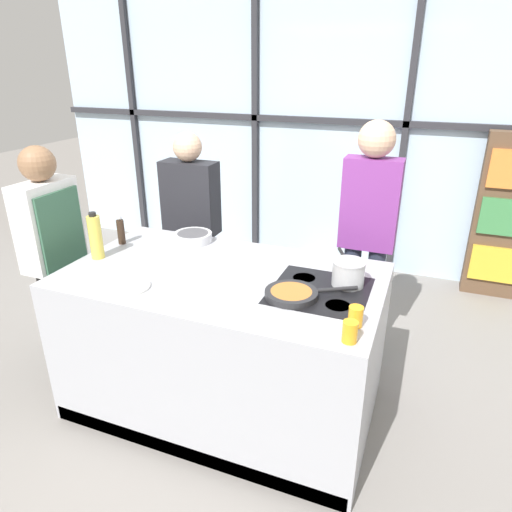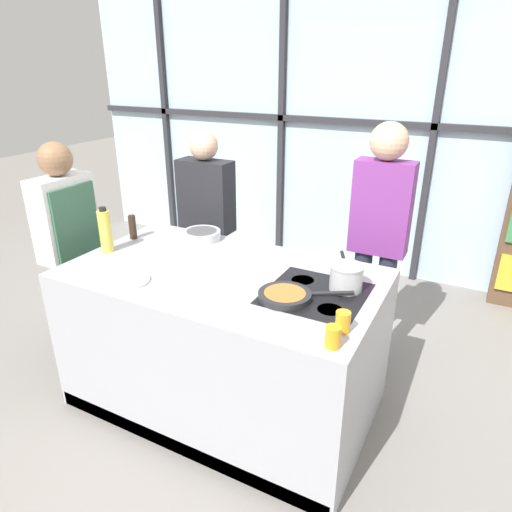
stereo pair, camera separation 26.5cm
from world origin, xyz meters
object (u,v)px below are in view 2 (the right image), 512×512
(mixing_bowl, at_px, (202,235))
(spectator_center_left, at_px, (379,231))
(oil_bottle, at_px, (105,231))
(pepper_grinder, at_px, (133,226))
(chef, at_px, (70,242))
(white_plate, at_px, (128,280))
(juice_glass_far, at_px, (343,322))
(spectator_far_left, at_px, (207,218))
(juice_glass_near, at_px, (333,337))
(frying_pan, at_px, (286,295))
(saucepan, at_px, (346,276))

(mixing_bowl, bearing_deg, spectator_center_left, 24.52)
(oil_bottle, distance_m, pepper_grinder, 0.26)
(chef, height_order, white_plate, chef)
(pepper_grinder, relative_size, juice_glass_far, 1.98)
(spectator_far_left, relative_size, pepper_grinder, 8.10)
(juice_glass_far, bearing_deg, spectator_far_left, 141.99)
(juice_glass_near, bearing_deg, frying_pan, 139.07)
(chef, relative_size, spectator_far_left, 1.01)
(frying_pan, height_order, saucepan, saucepan)
(mixing_bowl, xyz_separation_m, pepper_grinder, (-0.43, -0.21, 0.06))
(saucepan, distance_m, mixing_bowl, 1.15)
(oil_bottle, bearing_deg, mixing_bowl, 48.10)
(juice_glass_near, bearing_deg, juice_glass_far, 90.00)
(mixing_bowl, distance_m, oil_bottle, 0.64)
(chef, relative_size, juice_glass_far, 16.13)
(oil_bottle, relative_size, pepper_grinder, 1.52)
(chef, distance_m, pepper_grinder, 0.47)
(spectator_center_left, height_order, mixing_bowl, spectator_center_left)
(spectator_center_left, relative_size, pepper_grinder, 8.84)
(spectator_center_left, xyz_separation_m, mixing_bowl, (-1.11, -0.51, -0.05))
(frying_pan, xyz_separation_m, mixing_bowl, (-0.88, 0.52, 0.01))
(frying_pan, bearing_deg, saucepan, 45.70)
(chef, height_order, frying_pan, chef)
(mixing_bowl, height_order, oil_bottle, oil_bottle)
(oil_bottle, bearing_deg, spectator_far_left, 82.46)
(chef, distance_m, frying_pan, 1.71)
(oil_bottle, bearing_deg, pepper_grinder, 92.21)
(chef, relative_size, juice_glass_near, 16.13)
(saucepan, height_order, pepper_grinder, pepper_grinder)
(white_plate, relative_size, oil_bottle, 0.81)
(mixing_bowl, relative_size, pepper_grinder, 1.32)
(juice_glass_near, xyz_separation_m, juice_glass_far, (0.00, 0.14, 0.00))
(chef, height_order, pepper_grinder, chef)
(frying_pan, xyz_separation_m, juice_glass_near, (0.36, -0.31, 0.03))
(saucepan, relative_size, mixing_bowl, 1.24)
(juice_glass_near, bearing_deg, saucepan, 101.77)
(spectator_center_left, xyz_separation_m, frying_pan, (-0.23, -1.03, -0.07))
(spectator_far_left, xyz_separation_m, saucepan, (1.41, -0.78, 0.11))
(spectator_far_left, bearing_deg, spectator_center_left, -180.00)
(oil_bottle, bearing_deg, saucepan, 7.29)
(chef, xyz_separation_m, juice_glass_near, (2.06, -0.40, 0.08))
(mixing_bowl, distance_m, pepper_grinder, 0.48)
(frying_pan, xyz_separation_m, juice_glass_far, (0.36, -0.17, 0.03))
(chef, distance_m, spectator_center_left, 2.15)
(spectator_center_left, height_order, pepper_grinder, spectator_center_left)
(oil_bottle, bearing_deg, juice_glass_far, -7.55)
(chef, distance_m, oil_bottle, 0.44)
(saucepan, xyz_separation_m, mixing_bowl, (-1.12, 0.27, -0.04))
(chef, xyz_separation_m, white_plate, (0.83, -0.33, 0.03))
(spectator_center_left, bearing_deg, white_plate, 48.79)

